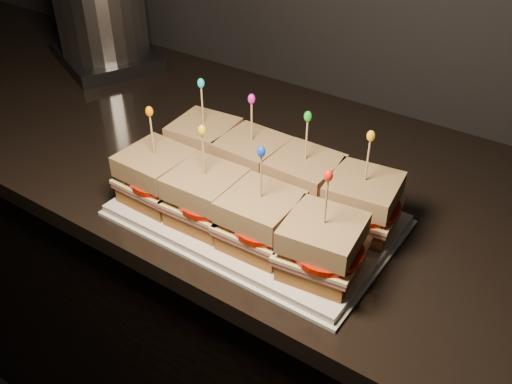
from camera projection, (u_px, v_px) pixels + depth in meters
The scene contains 61 objects.
cabinet at pixel (243, 314), 1.37m from camera, with size 2.62×0.63×0.84m, color black.
granite_slab at pixel (240, 159), 1.11m from camera, with size 2.66×0.67×0.03m, color black.
platter at pixel (256, 215), 0.92m from camera, with size 0.43×0.27×0.02m, color silver.
platter_rim at pixel (256, 218), 0.93m from camera, with size 0.44×0.28×0.01m, color silver.
sandwich_0_bread_bot at pixel (205, 158), 1.02m from camera, with size 0.10×0.10×0.03m, color brown.
sandwich_0_ham at pixel (205, 150), 1.01m from camera, with size 0.11×0.10×0.01m, color #C56662.
sandwich_0_cheese at pixel (205, 146), 1.01m from camera, with size 0.11×0.11×0.01m, color beige.
sandwich_0_tomato at pixel (208, 146), 1.00m from camera, with size 0.10×0.10×0.01m, color #AE1705.
sandwich_0_bread_top at pixel (204, 132), 0.99m from camera, with size 0.10×0.10×0.03m, color #5B320D.
sandwich_0_pick at pixel (202, 108), 0.97m from camera, with size 0.00×0.00×0.09m, color tan.
sandwich_0_frill at pixel (201, 83), 0.94m from camera, with size 0.01×0.01×0.02m, color #12C7C4.
sandwich_1_bread_bot at pixel (252, 176), 0.98m from camera, with size 0.10×0.10×0.03m, color brown.
sandwich_1_ham at pixel (252, 168), 0.97m from camera, with size 0.11×0.10×0.01m, color #C56662.
sandwich_1_cheese at pixel (252, 164), 0.96m from camera, with size 0.11×0.11×0.01m, color beige.
sandwich_1_tomato at pixel (256, 164), 0.95m from camera, with size 0.10×0.10×0.01m, color #AE1705.
sandwich_1_bread_top at pixel (252, 149), 0.95m from camera, with size 0.10×0.10×0.03m, color #5B320D.
sandwich_1_pick at pixel (252, 124), 0.92m from camera, with size 0.00×0.00×0.09m, color tan.
sandwich_1_frill at pixel (252, 99), 0.89m from camera, with size 0.01×0.01×0.02m, color #C61AA6.
sandwich_2_bread_bot at pixel (303, 196), 0.93m from camera, with size 0.10×0.10×0.03m, color brown.
sandwich_2_ham at pixel (304, 187), 0.92m from camera, with size 0.11×0.10×0.01m, color #C56662.
sandwich_2_cheese at pixel (304, 184), 0.91m from camera, with size 0.11×0.11×0.01m, color beige.
sandwich_2_tomato at pixel (309, 184), 0.90m from camera, with size 0.10×0.10×0.01m, color #AE1705.
sandwich_2_bread_top at pixel (305, 168), 0.90m from camera, with size 0.10×0.10×0.03m, color #5B320D.
sandwich_2_pick at pixel (306, 143), 0.87m from camera, with size 0.00×0.00×0.09m, color tan.
sandwich_2_frill at pixel (308, 116), 0.84m from camera, with size 0.01×0.01×0.02m, color green.
sandwich_3_bread_bot at pixel (360, 218), 0.88m from camera, with size 0.10×0.10×0.03m, color brown.
sandwich_3_ham at pixel (361, 209), 0.87m from camera, with size 0.11×0.10×0.01m, color #C56662.
sandwich_3_cheese at pixel (362, 205), 0.87m from camera, with size 0.11×0.11×0.01m, color beige.
sandwich_3_tomato at pixel (368, 206), 0.85m from camera, with size 0.10×0.10×0.01m, color #AE1705.
sandwich_3_bread_top at pixel (364, 190), 0.85m from camera, with size 0.10×0.10×0.03m, color #5B320D.
sandwich_3_pick at pixel (367, 163), 0.82m from camera, with size 0.00×0.00×0.09m, color tan.
sandwich_3_frill at pixel (371, 136), 0.80m from camera, with size 0.01×0.01×0.02m, color #FCA816.
sandwich_4_bread_bot at pixel (159, 191), 0.94m from camera, with size 0.10×0.10×0.03m, color brown.
sandwich_4_ham at pixel (158, 182), 0.93m from camera, with size 0.11×0.10×0.01m, color #C56662.
sandwich_4_cheese at pixel (157, 178), 0.93m from camera, with size 0.11×0.11×0.01m, color beige.
sandwich_4_tomato at pixel (160, 178), 0.91m from camera, with size 0.10×0.10×0.01m, color #AE1705.
sandwich_4_bread_top at pixel (155, 163), 0.91m from camera, with size 0.10×0.10×0.03m, color #5B320D.
sandwich_4_pick at pixel (152, 137), 0.88m from camera, with size 0.00×0.00×0.09m, color tan.
sandwich_4_frill at pixel (149, 111), 0.86m from camera, with size 0.01×0.01×0.02m, color orange.
sandwich_5_bread_bot at pixel (207, 212), 0.89m from camera, with size 0.10×0.10×0.03m, color brown.
sandwich_5_ham at pixel (206, 203), 0.88m from camera, with size 0.11×0.10×0.01m, color #C56662.
sandwich_5_cheese at pixel (206, 199), 0.88m from camera, with size 0.11×0.11×0.01m, color beige.
sandwich_5_tomato at pixel (210, 200), 0.87m from camera, with size 0.10×0.10×0.01m, color #AE1705.
sandwich_5_bread_top at pixel (205, 184), 0.86m from camera, with size 0.10×0.10×0.03m, color #5B320D.
sandwich_5_pick at pixel (204, 157), 0.84m from camera, with size 0.00×0.00×0.09m, color tan.
sandwich_5_frill at pixel (202, 130), 0.81m from camera, with size 0.01×0.01×0.02m, color yellow.
sandwich_6_bread_bot at pixel (261, 236), 0.85m from camera, with size 0.10×0.10×0.03m, color brown.
sandwich_6_ham at pixel (261, 226), 0.84m from camera, with size 0.11×0.10×0.01m, color #C56662.
sandwich_6_cheese at pixel (261, 223), 0.83m from camera, with size 0.11×0.11×0.01m, color beige.
sandwich_6_tomato at pixel (265, 224), 0.82m from camera, with size 0.10×0.10×0.01m, color #AE1705.
sandwich_6_bread_top at pixel (261, 207), 0.82m from camera, with size 0.10×0.10×0.03m, color #5B320D.
sandwich_6_pick at pixel (261, 179), 0.79m from camera, with size 0.00×0.00×0.09m, color tan.
sandwich_6_frill at pixel (261, 152), 0.76m from camera, with size 0.01×0.01×0.02m, color blue.
sandwich_7_bread_bot at pixel (321, 262), 0.80m from camera, with size 0.10×0.10×0.03m, color brown.
sandwich_7_ham at pixel (322, 253), 0.79m from camera, with size 0.11×0.10×0.01m, color #C56662.
sandwich_7_cheese at pixel (322, 249), 0.79m from camera, with size 0.11×0.11×0.01m, color beige.
sandwich_7_tomato at pixel (328, 250), 0.77m from camera, with size 0.10×0.10×0.01m, color #AE1705.
sandwich_7_bread_top at pixel (323, 233), 0.77m from camera, with size 0.10×0.10×0.03m, color #5B320D.
sandwich_7_pick at pixel (326, 205), 0.74m from camera, with size 0.00×0.00×0.09m, color tan.
sandwich_7_frill at pixel (328, 176), 0.71m from camera, with size 0.01×0.01×0.02m, color red.
appliance_base at pixel (108, 57), 1.45m from camera, with size 0.26×0.21×0.03m, color #262628.
Camera 1 is at (0.11, 0.92, 1.45)m, focal length 40.00 mm.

